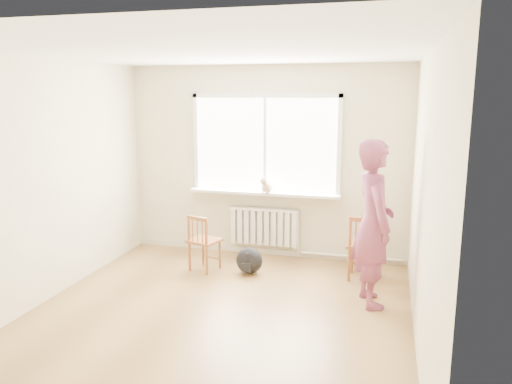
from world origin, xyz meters
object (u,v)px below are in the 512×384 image
Objects in this scene: chair_left at (203,243)px; person at (373,223)px; cat at (267,185)px; chair_right at (363,247)px; backpack at (249,261)px.

person is (2.18, -0.49, 0.54)m from chair_left.
chair_right is at bearing -7.91° from cat.
person reaches higher than chair_left.
backpack is at bearing 9.78° from chair_right.
chair_left is 1.20m from cat.
chair_right is 1.47m from backpack.
backpack is (-1.56, 0.55, -0.74)m from person.
chair_left reaches higher than backpack.
chair_right is 2.39× the size of backpack.
person is at bearing -19.31° from backpack.
person is 1.81m from backpack.
chair_left is 0.66m from backpack.
cat is (0.70, 0.71, 0.67)m from chair_left.
cat is at bearing -117.18° from chair_left.
cat reaches higher than chair_left.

